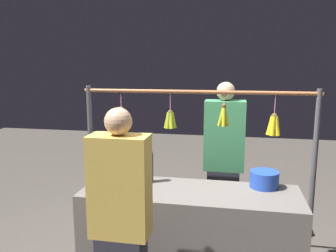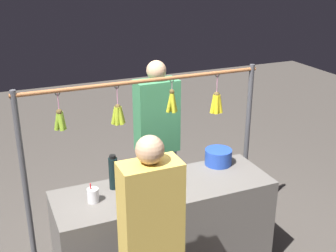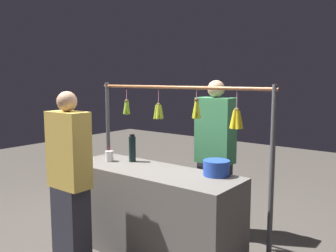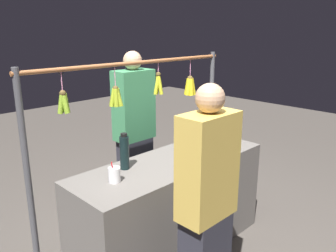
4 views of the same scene
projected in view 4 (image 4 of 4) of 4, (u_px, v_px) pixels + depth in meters
The scene contains 8 objects.
ground_plane at pixel (171, 249), 2.96m from camera, with size 12.00×12.00×0.00m, color #4B453F.
market_counter at pixel (172, 206), 2.85m from camera, with size 1.70×0.58×0.80m, color #66605B.
display_rack at pixel (141, 116), 2.94m from camera, with size 2.03×0.12×1.58m.
water_bottle at pixel (124, 152), 2.55m from camera, with size 0.07×0.07×0.28m.
blue_bucket at pixel (200, 133), 3.24m from camera, with size 0.23×0.23×0.13m, color #264AB8.
drink_cup at pixel (115, 175), 2.34m from camera, with size 0.08×0.08×0.15m.
vendor_person at pixel (135, 135), 3.40m from camera, with size 0.38×0.21×1.61m.
customer_person at pixel (206, 211), 2.08m from camera, with size 0.36×0.20×1.53m.
Camera 4 is at (1.83, 1.79, 1.82)m, focal length 37.05 mm.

